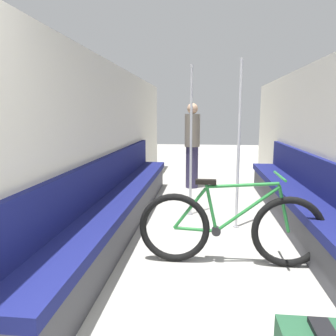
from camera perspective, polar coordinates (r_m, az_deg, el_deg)
The scene contains 8 objects.
wall_left at distance 4.30m, azimuth -11.59°, elevation 4.01°, with size 0.10×9.55×2.17m, color beige.
wall_right at distance 4.36m, azimuth 26.47°, elevation 3.29°, with size 0.10×9.55×2.17m, color beige.
bench_seat_row_left at distance 4.31m, azimuth -8.27°, elevation -6.30°, with size 0.46×5.28×0.94m.
bench_seat_row_right at distance 4.37m, azimuth 22.87°, elevation -6.75°, with size 0.46×5.28×0.94m.
bicycle at distance 3.31m, azimuth 10.78°, elevation -10.26°, with size 1.81×0.46×0.91m.
grab_pole_near at distance 4.72m, azimuth 4.02°, elevation 4.19°, with size 0.08×0.08×2.15m.
grab_pole_far at distance 4.26m, azimuth 12.19°, elevation 3.43°, with size 0.08×0.08×2.15m.
passenger_standing at distance 6.54m, azimuth 4.23°, elevation 4.08°, with size 0.30×0.30×1.68m.
Camera 1 is at (-0.10, -0.90, 1.48)m, focal length 35.00 mm.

